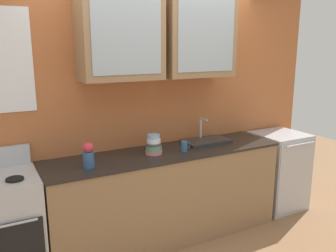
% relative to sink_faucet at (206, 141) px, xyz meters
% --- Properties ---
extents(ground_plane, '(10.00, 10.00, 0.00)m').
position_rel_sink_faucet_xyz_m(ground_plane, '(-0.54, -0.10, -0.96)').
color(ground_plane, '#936B47').
extents(back_wall_unit, '(4.15, 0.48, 2.80)m').
position_rel_sink_faucet_xyz_m(back_wall_unit, '(-0.55, 0.19, 0.64)').
color(back_wall_unit, '#B76638').
rests_on(back_wall_unit, ground_plane).
extents(counter, '(2.45, 0.62, 0.94)m').
position_rel_sink_faucet_xyz_m(counter, '(-0.54, -0.10, -0.49)').
color(counter, '#93704C').
rests_on(counter, ground_plane).
extents(sink_faucet, '(0.51, 0.28, 0.26)m').
position_rel_sink_faucet_xyz_m(sink_faucet, '(0.00, 0.00, 0.00)').
color(sink_faucet, '#2D2D30').
rests_on(sink_faucet, counter).
extents(bowl_stack, '(0.17, 0.17, 0.19)m').
position_rel_sink_faucet_xyz_m(bowl_stack, '(-0.69, -0.10, 0.07)').
color(bowl_stack, '#D87F84').
rests_on(bowl_stack, counter).
extents(vase, '(0.10, 0.10, 0.23)m').
position_rel_sink_faucet_xyz_m(vase, '(-1.36, -0.19, 0.09)').
color(vase, '#33598C').
rests_on(vase, counter).
extents(cup_near_sink, '(0.11, 0.07, 0.10)m').
position_rel_sink_faucet_xyz_m(cup_near_sink, '(-0.38, -0.17, 0.03)').
color(cup_near_sink, '#38608C').
rests_on(cup_near_sink, counter).
extents(dishwasher, '(0.57, 0.60, 0.94)m').
position_rel_sink_faucet_xyz_m(dishwasher, '(1.02, -0.10, -0.49)').
color(dishwasher, silver).
rests_on(dishwasher, ground_plane).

